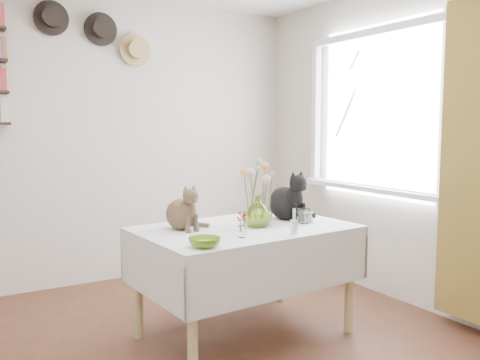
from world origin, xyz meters
TOP-DOWN VIEW (x-y plane):
  - room at (0.00, 0.00)m, footprint 4.08×4.58m
  - window at (1.97, 0.80)m, footprint 0.12×1.52m
  - curtain at (1.90, -0.12)m, footprint 0.12×0.38m
  - dining_table at (0.59, 0.58)m, footprint 1.42×0.96m
  - tabby_cat at (0.20, 0.73)m, footprint 0.24×0.28m
  - black_cat at (0.98, 0.67)m, footprint 0.26×0.32m
  - flower_vase at (0.66, 0.54)m, footprint 0.24×0.24m
  - green_bowl at (0.11, 0.21)m, footprint 0.23×0.23m
  - drinking_glass at (0.99, 0.48)m, footprint 0.14×0.14m
  - candlestick at (0.72, 0.23)m, footprint 0.04×0.04m
  - berry_jar at (0.41, 0.32)m, footprint 0.04×0.04m
  - porcelain_figurine at (1.05, 0.47)m, footprint 0.04×0.04m
  - flower_bouquet at (0.66, 0.55)m, footprint 0.17×0.13m
  - wall_hats at (0.12, 2.19)m, footprint 0.98×0.09m

SIDE VIEW (x-z plane):
  - dining_table at x=0.59m, z-range 0.18..0.91m
  - green_bowl at x=0.11m, z-range 0.73..0.78m
  - porcelain_figurine at x=1.05m, z-range 0.72..0.81m
  - drinking_glass at x=0.99m, z-range 0.73..0.83m
  - candlestick at x=0.72m, z-range 0.70..0.86m
  - berry_jar at x=0.41m, z-range 0.72..0.89m
  - flower_vase at x=0.66m, z-range 0.73..0.93m
  - tabby_cat at x=0.20m, z-range 0.73..1.03m
  - black_cat at x=0.98m, z-range 0.73..1.08m
  - flower_bouquet at x=0.66m, z-range 0.87..1.26m
  - curtain at x=1.90m, z-range 0.10..2.20m
  - room at x=0.00m, z-range -0.04..2.54m
  - window at x=1.97m, z-range 0.74..2.06m
  - wall_hats at x=0.12m, z-range 1.93..2.41m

